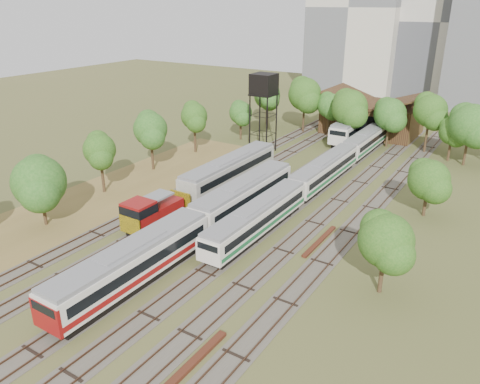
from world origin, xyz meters
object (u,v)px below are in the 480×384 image
Objects in this scene: railcar_red_set at (196,225)px; shunter_locomotive at (151,214)px; railcar_green_set at (325,171)px; water_tower at (264,86)px.

railcar_red_set is 6.00m from shunter_locomotive.
water_tower reaches higher than railcar_green_set.
railcar_red_set reaches higher than shunter_locomotive.
railcar_green_set is 24.54m from shunter_locomotive.
water_tower reaches higher than railcar_red_set.
water_tower is (-9.88, 30.08, 8.35)m from railcar_red_set.
shunter_locomotive is 31.52m from water_tower.
railcar_green_set is at bearing -28.95° from water_tower.
railcar_red_set is at bearing 0.08° from shunter_locomotive.
water_tower reaches higher than shunter_locomotive.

